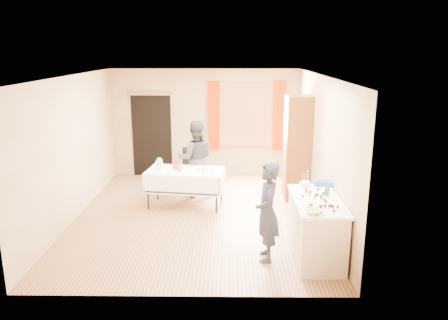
{
  "coord_description": "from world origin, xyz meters",
  "views": [
    {
      "loc": [
        0.59,
        -7.69,
        3.07
      ],
      "look_at": [
        0.5,
        0.0,
        1.09
      ],
      "focal_mm": 35.0,
      "sensor_mm": 36.0,
      "label": 1
    }
  ],
  "objects_px": {
    "woman": "(196,158)",
    "party_table": "(185,185)",
    "cabinet": "(297,148)",
    "counter": "(316,228)",
    "girl": "(267,212)",
    "chair": "(192,177)"
  },
  "relations": [
    {
      "from": "woman",
      "to": "girl",
      "type": "bearing_deg",
      "value": 108.43
    },
    {
      "from": "cabinet",
      "to": "girl",
      "type": "height_order",
      "value": "cabinet"
    },
    {
      "from": "counter",
      "to": "party_table",
      "type": "xyz_separation_m",
      "value": [
        -2.17,
        2.15,
        -0.01
      ]
    },
    {
      "from": "cabinet",
      "to": "girl",
      "type": "relative_size",
      "value": 1.44
    },
    {
      "from": "cabinet",
      "to": "party_table",
      "type": "height_order",
      "value": "cabinet"
    },
    {
      "from": "cabinet",
      "to": "chair",
      "type": "xyz_separation_m",
      "value": [
        -2.22,
        0.5,
        -0.79
      ]
    },
    {
      "from": "party_table",
      "to": "girl",
      "type": "xyz_separation_m",
      "value": [
        1.43,
        -2.24,
        0.3
      ]
    },
    {
      "from": "counter",
      "to": "girl",
      "type": "bearing_deg",
      "value": -172.69
    },
    {
      "from": "party_table",
      "to": "girl",
      "type": "distance_m",
      "value": 2.68
    },
    {
      "from": "counter",
      "to": "girl",
      "type": "height_order",
      "value": "girl"
    },
    {
      "from": "counter",
      "to": "woman",
      "type": "xyz_separation_m",
      "value": [
        -2.01,
        2.81,
        0.36
      ]
    },
    {
      "from": "chair",
      "to": "girl",
      "type": "xyz_separation_m",
      "value": [
        1.38,
        -3.3,
        0.46
      ]
    },
    {
      "from": "woman",
      "to": "party_table",
      "type": "bearing_deg",
      "value": 71.18
    },
    {
      "from": "girl",
      "to": "chair",
      "type": "bearing_deg",
      "value": -158.4
    },
    {
      "from": "party_table",
      "to": "woman",
      "type": "xyz_separation_m",
      "value": [
        0.16,
        0.66,
        0.37
      ]
    },
    {
      "from": "girl",
      "to": "woman",
      "type": "xyz_separation_m",
      "value": [
        -1.27,
        2.91,
        0.07
      ]
    },
    {
      "from": "party_table",
      "to": "girl",
      "type": "height_order",
      "value": "girl"
    },
    {
      "from": "counter",
      "to": "chair",
      "type": "relative_size",
      "value": 1.56
    },
    {
      "from": "counter",
      "to": "woman",
      "type": "relative_size",
      "value": 0.9
    },
    {
      "from": "cabinet",
      "to": "girl",
      "type": "distance_m",
      "value": 2.95
    },
    {
      "from": "cabinet",
      "to": "chair",
      "type": "distance_m",
      "value": 2.41
    },
    {
      "from": "woman",
      "to": "counter",
      "type": "bearing_deg",
      "value": 120.39
    }
  ]
}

